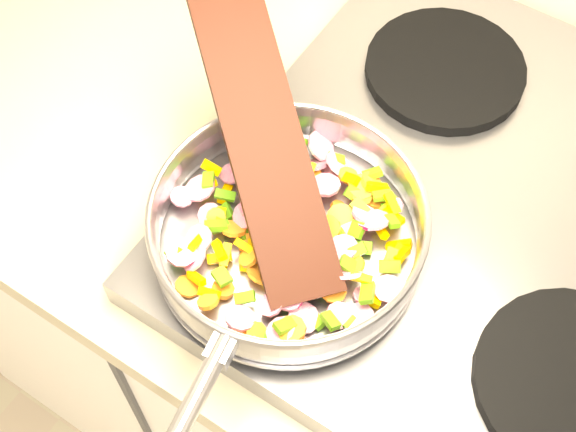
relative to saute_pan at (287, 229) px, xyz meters
The scene contains 7 objects.
cooktop 0.24m from the saute_pan, 45.97° to the left, with size 0.60×0.60×0.04m, color #939399.
grate_fl 0.05m from the saute_pan, 51.31° to the left, with size 0.19×0.19×0.02m, color black.
grate_fr 0.31m from the saute_pan, ahead, with size 0.19×0.19×0.02m, color black.
grate_bl 0.31m from the saute_pan, 85.81° to the left, with size 0.19×0.19×0.02m, color black.
saute_pan is the anchor object (origin of this frame).
vegetable_heap 0.02m from the saute_pan, 49.49° to the left, with size 0.26×0.27×0.05m.
wooden_spatula 0.09m from the saute_pan, 140.62° to the left, with size 0.33×0.07×0.02m, color black.
Camera 1 is at (-0.64, 1.16, 1.66)m, focal length 50.00 mm.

